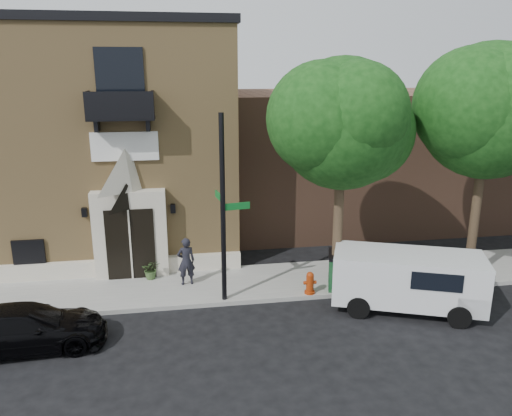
{
  "coord_description": "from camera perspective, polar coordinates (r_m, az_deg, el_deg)",
  "views": [
    {
      "loc": [
        0.73,
        -14.82,
        7.56
      ],
      "look_at": [
        3.47,
        2.0,
        2.73
      ],
      "focal_mm": 35.0,
      "sensor_mm": 36.0,
      "label": 1
    }
  ],
  "objects": [
    {
      "name": "ground",
      "position": [
        16.65,
        -10.97,
        -11.49
      ],
      "size": [
        120.0,
        120.0,
        0.0
      ],
      "primitive_type": "plane",
      "color": "black",
      "rests_on": "ground"
    },
    {
      "name": "sidewalk",
      "position": [
        17.95,
        -7.64,
        -8.97
      ],
      "size": [
        42.0,
        3.0,
        0.15
      ],
      "primitive_type": "cube",
      "color": "gray",
      "rests_on": "ground"
    },
    {
      "name": "church",
      "position": [
        23.25,
        -18.55,
        7.79
      ],
      "size": [
        12.2,
        11.01,
        9.3
      ],
      "color": "tan",
      "rests_on": "ground"
    },
    {
      "name": "neighbour_building",
      "position": [
        26.71,
        15.93,
        5.82
      ],
      "size": [
        18.0,
        8.0,
        6.4
      ],
      "primitive_type": "cube",
      "color": "brown",
      "rests_on": "ground"
    },
    {
      "name": "street_tree_left",
      "position": [
        16.15,
        10.08,
        9.57
      ],
      "size": [
        4.97,
        4.38,
        7.77
      ],
      "color": "#38281C",
      "rests_on": "sidewalk"
    },
    {
      "name": "street_tree_mid",
      "position": [
        18.38,
        25.26,
        10.09
      ],
      "size": [
        5.21,
        4.64,
        8.25
      ],
      "color": "#38281C",
      "rests_on": "sidewalk"
    },
    {
      "name": "black_sedan",
      "position": [
        15.5,
        -24.83,
        -12.34
      ],
      "size": [
        4.42,
        2.04,
        1.25
      ],
      "primitive_type": "imported",
      "rotation": [
        0.0,
        0.0,
        1.64
      ],
      "color": "black",
      "rests_on": "ground"
    },
    {
      "name": "cargo_van",
      "position": [
        16.74,
        17.52,
        -7.8
      ],
      "size": [
        4.98,
        3.4,
        1.9
      ],
      "rotation": [
        0.0,
        0.0,
        -0.37
      ],
      "color": "silver",
      "rests_on": "ground"
    },
    {
      "name": "street_sign",
      "position": [
        15.75,
        -3.76,
        -0.2
      ],
      "size": [
        1.05,
        0.96,
        6.1
      ],
      "rotation": [
        0.0,
        0.0,
        0.17
      ],
      "color": "black",
      "rests_on": "sidewalk"
    },
    {
      "name": "fire_hydrant",
      "position": [
        17.13,
        6.18,
        -8.5
      ],
      "size": [
        0.44,
        0.35,
        0.78
      ],
      "color": "#922D0A",
      "rests_on": "sidewalk"
    },
    {
      "name": "dumpster",
      "position": [
        17.66,
        11.4,
        -7.06
      ],
      "size": [
        2.16,
        1.61,
        1.26
      ],
      "rotation": [
        0.0,
        0.0,
        -0.3
      ],
      "color": "#0F371B",
      "rests_on": "sidewalk"
    },
    {
      "name": "planter",
      "position": [
        18.56,
        -11.9,
        -6.85
      ],
      "size": [
        0.71,
        0.63,
        0.73
      ],
      "primitive_type": "imported",
      "rotation": [
        0.0,
        0.0,
        0.09
      ],
      "color": "#405E2E",
      "rests_on": "sidewalk"
    },
    {
      "name": "pedestrian_near",
      "position": [
        17.71,
        -8.0,
        -6.05
      ],
      "size": [
        0.68,
        0.51,
        1.72
      ],
      "primitive_type": "imported",
      "rotation": [
        0.0,
        0.0,
        3.3
      ],
      "color": "black",
      "rests_on": "sidewalk"
    }
  ]
}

